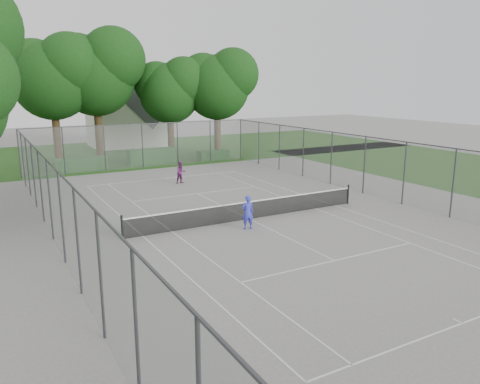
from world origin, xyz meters
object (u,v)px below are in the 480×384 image
tennis_net (250,209)px  girl_player (248,212)px  house (126,110)px  woman_player (181,173)px

tennis_net → girl_player: size_ratio=8.10×
house → girl_player: (-3.65, -32.26, -3.01)m
tennis_net → house: 31.28m
tennis_net → girl_player: bearing=-124.2°
girl_player → woman_player: girl_player is taller
house → girl_player: house is taller
tennis_net → woman_player: size_ratio=8.71×
house → woman_player: size_ratio=6.39×
woman_player → house: bearing=74.3°
house → woman_player: 21.58m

